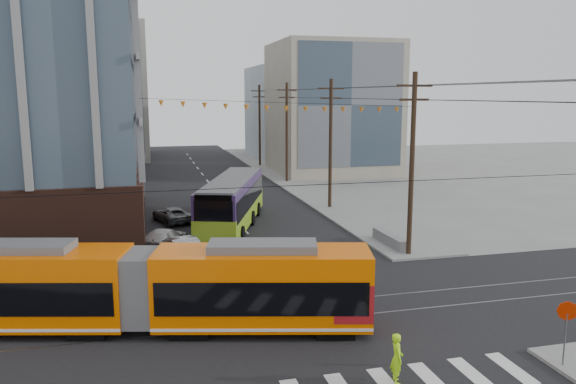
% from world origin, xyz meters
% --- Properties ---
extents(ground, '(160.00, 160.00, 0.00)m').
position_xyz_m(ground, '(0.00, 0.00, 0.00)').
color(ground, slate).
extents(bg_bldg_nw_near, '(18.00, 16.00, 18.00)m').
position_xyz_m(bg_bldg_nw_near, '(-17.00, 52.00, 9.00)').
color(bg_bldg_nw_near, '#8C99A5').
rests_on(bg_bldg_nw_near, ground).
extents(bg_bldg_ne_near, '(14.00, 14.00, 16.00)m').
position_xyz_m(bg_bldg_ne_near, '(16.00, 48.00, 8.00)').
color(bg_bldg_ne_near, gray).
rests_on(bg_bldg_ne_near, ground).
extents(bg_bldg_nw_far, '(16.00, 18.00, 20.00)m').
position_xyz_m(bg_bldg_nw_far, '(-14.00, 72.00, 10.00)').
color(bg_bldg_nw_far, gray).
rests_on(bg_bldg_nw_far, ground).
extents(bg_bldg_ne_far, '(16.00, 16.00, 14.00)m').
position_xyz_m(bg_bldg_ne_far, '(18.00, 68.00, 7.00)').
color(bg_bldg_ne_far, '#8C99A5').
rests_on(bg_bldg_ne_far, ground).
extents(utility_pole_far, '(0.30, 0.30, 11.00)m').
position_xyz_m(utility_pole_far, '(8.50, 56.00, 5.50)').
color(utility_pole_far, black).
rests_on(utility_pole_far, ground).
extents(streetcar, '(18.85, 7.17, 3.62)m').
position_xyz_m(streetcar, '(-7.17, 3.74, 1.81)').
color(streetcar, '#EA5C00').
rests_on(streetcar, ground).
extents(city_bus, '(6.99, 13.41, 3.74)m').
position_xyz_m(city_bus, '(-0.70, 21.34, 1.87)').
color(city_bus, '#33204C').
rests_on(city_bus, ground).
extents(parked_car_silver, '(2.69, 4.65, 1.45)m').
position_xyz_m(parked_car_silver, '(-4.99, 13.62, 0.72)').
color(parked_car_silver, '#919398').
rests_on(parked_car_silver, ground).
extents(parked_car_white, '(3.64, 5.03, 1.35)m').
position_xyz_m(parked_car_white, '(-5.87, 16.17, 0.68)').
color(parked_car_white, '#B4B0B1').
rests_on(parked_car_white, ground).
extents(parked_car_grey, '(3.21, 4.66, 1.18)m').
position_xyz_m(parked_car_grey, '(-5.00, 23.94, 0.59)').
color(parked_car_grey, slate).
rests_on(parked_car_grey, ground).
extents(pedestrian, '(0.54, 0.71, 1.76)m').
position_xyz_m(pedestrian, '(1.17, -2.86, 0.88)').
color(pedestrian, '#AEF714').
rests_on(pedestrian, ground).
extents(stop_sign, '(0.96, 0.96, 2.38)m').
position_xyz_m(stop_sign, '(7.34, -3.48, 1.19)').
color(stop_sign, '#BD1F00').
rests_on(stop_sign, ground).
extents(jersey_barrier, '(0.99, 4.10, 0.82)m').
position_xyz_m(jersey_barrier, '(8.30, 13.28, 0.41)').
color(jersey_barrier, gray).
rests_on(jersey_barrier, ground).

